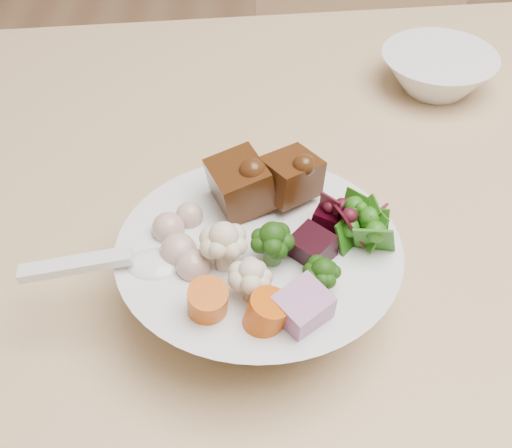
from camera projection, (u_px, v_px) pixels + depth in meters
name	position (u px, v px, depth m)	size (l,w,h in m)	color
chair_far	(355.00, 101.00, 1.33)	(0.40, 0.40, 0.83)	tan
food_bowl	(261.00, 270.00, 0.55)	(0.21, 0.21, 0.12)	silver
soup_spoon	(135.00, 266.00, 0.52)	(0.12, 0.04, 0.02)	silver
side_bowl	(437.00, 72.00, 0.80)	(0.13, 0.13, 0.04)	silver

